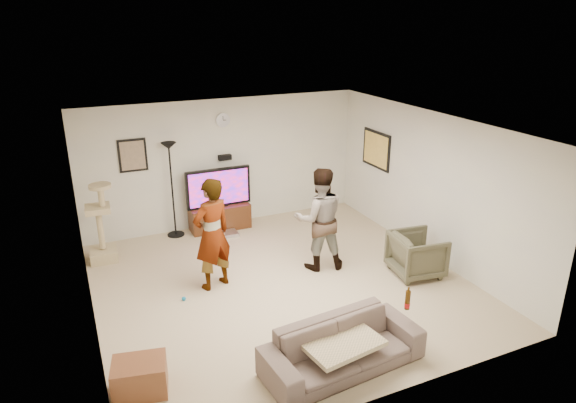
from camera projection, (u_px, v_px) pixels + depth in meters
name	position (u px, v px, depth m)	size (l,w,h in m)	color
floor	(281.00, 284.00, 7.96)	(5.50, 5.50, 0.02)	tan
ceiling	(280.00, 126.00, 7.09)	(5.50, 5.50, 0.02)	silver
wall_back	(224.00, 163.00, 9.87)	(5.50, 0.04, 2.50)	silver
wall_front	(389.00, 299.00, 5.18)	(5.50, 0.04, 2.50)	silver
wall_left	(83.00, 242.00, 6.46)	(0.04, 5.50, 2.50)	silver
wall_right	(429.00, 185.00, 8.59)	(0.04, 5.50, 2.50)	silver
wall_clock	(223.00, 120.00, 9.55)	(0.26, 0.26, 0.04)	white
wall_speaker	(225.00, 157.00, 9.77)	(0.25, 0.10, 0.10)	black
picture_back	(133.00, 155.00, 9.07)	(0.42, 0.03, 0.52)	#7B6854
picture_right	(376.00, 150.00, 9.86)	(0.03, 0.78, 0.62)	gold
tv_stand	(220.00, 217.00, 9.93)	(1.16, 0.45, 0.48)	#3A1D0D
console_box	(227.00, 234.00, 9.67)	(0.40, 0.30, 0.07)	silver
tv	(218.00, 187.00, 9.72)	(1.26, 0.08, 0.75)	black
tv_screen	(219.00, 188.00, 9.68)	(1.16, 0.01, 0.66)	red
floor_lamp	(172.00, 190.00, 9.40)	(0.32, 0.32, 1.81)	black
cat_tree	(100.00, 223.00, 8.50)	(0.44, 0.44, 1.38)	tan
person_left	(212.00, 234.00, 7.60)	(0.64, 0.42, 1.76)	gray
person_right	(319.00, 219.00, 8.21)	(0.84, 0.65, 1.72)	#335097
sofa	(343.00, 347.00, 6.00)	(1.95, 0.76, 0.57)	brown
throw_blanket	(339.00, 341.00, 5.94)	(0.90, 0.70, 0.06)	#CFBB8C
beer_bottle	(408.00, 300.00, 6.20)	(0.06, 0.06, 0.25)	#3C2205
armchair	(417.00, 254.00, 8.15)	(0.75, 0.77, 0.70)	#444230
side_table	(140.00, 377.00, 5.63)	(0.58, 0.44, 0.39)	brown
toy_ball	(184.00, 299.00, 7.49)	(0.06, 0.06, 0.06)	#0F6DA2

